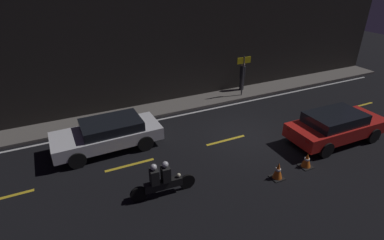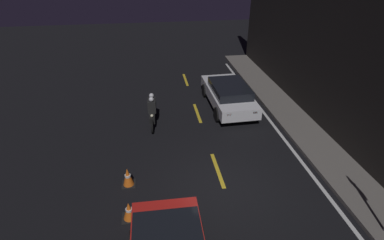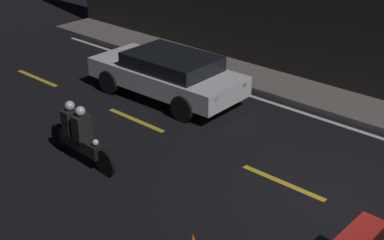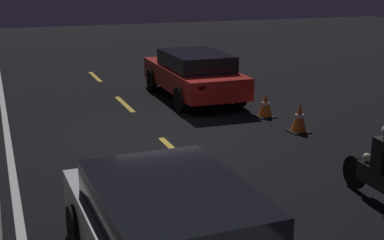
# 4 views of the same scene
# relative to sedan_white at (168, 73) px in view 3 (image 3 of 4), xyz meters

# --- Properties ---
(ground_plane) EXTENTS (56.00, 56.00, 0.00)m
(ground_plane) POSITION_rel_sedan_white_xyz_m (5.94, -1.66, -0.73)
(ground_plane) COLOR black
(lane_dash_a) EXTENTS (2.00, 0.14, 0.01)m
(lane_dash_a) POSITION_rel_sedan_white_xyz_m (-4.06, -1.66, -0.73)
(lane_dash_a) COLOR gold
(lane_dash_a) RESTS_ON ground
(lane_dash_b) EXTENTS (2.00, 0.14, 0.01)m
(lane_dash_b) POSITION_rel_sedan_white_xyz_m (0.44, -1.66, -0.73)
(lane_dash_b) COLOR gold
(lane_dash_b) RESTS_ON ground
(lane_dash_c) EXTENTS (2.00, 0.14, 0.01)m
(lane_dash_c) POSITION_rel_sedan_white_xyz_m (4.94, -1.66, -0.73)
(lane_dash_c) COLOR gold
(lane_dash_c) RESTS_ON ground
(sedan_white) EXTENTS (4.58, 2.07, 1.30)m
(sedan_white) POSITION_rel_sedan_white_xyz_m (0.00, 0.00, 0.00)
(sedan_white) COLOR silver
(sedan_white) RESTS_ON ground
(motorcycle) EXTENTS (2.35, 0.40, 1.36)m
(motorcycle) POSITION_rel_sedan_white_xyz_m (1.01, -3.87, -0.10)
(motorcycle) COLOR black
(motorcycle) RESTS_ON ground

